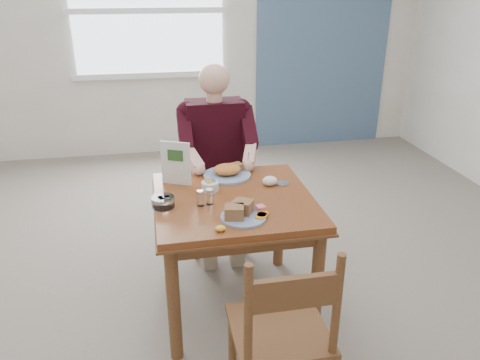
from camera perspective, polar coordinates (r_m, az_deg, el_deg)
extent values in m
plane|color=slate|center=(3.09, -0.67, -14.78)|extent=(6.00, 6.00, 0.00)
plane|color=silver|center=(5.44, -6.63, 17.78)|extent=(5.50, 0.00, 5.50)
cube|color=#476484|center=(5.77, 10.26, 17.88)|extent=(1.60, 0.02, 2.80)
ellipsoid|color=yellow|center=(2.34, -2.40, -5.92)|extent=(0.07, 0.06, 0.03)
ellipsoid|color=white|center=(2.84, 3.66, -0.10)|extent=(0.11, 0.09, 0.06)
cylinder|color=silver|center=(2.87, 5.20, -0.42)|extent=(0.10, 0.10, 0.01)
cube|color=white|center=(5.38, -11.21, 19.59)|extent=(1.60, 0.02, 1.30)
cube|color=white|center=(5.45, -10.65, 12.45)|extent=(1.72, 0.04, 0.06)
cube|color=white|center=(5.37, -11.21, 19.59)|extent=(1.72, 0.04, 0.06)
cube|color=brown|center=(2.70, -0.74, -2.49)|extent=(0.90, 0.90, 0.04)
cube|color=brown|center=(2.71, -0.74, -3.01)|extent=(0.92, 0.92, 0.01)
cylinder|color=brown|center=(2.53, -8.08, -14.66)|extent=(0.07, 0.07, 0.71)
cylinder|color=brown|center=(2.66, 9.34, -12.68)|extent=(0.07, 0.07, 0.71)
cylinder|color=brown|center=(3.19, -8.91, -6.12)|extent=(0.07, 0.07, 0.71)
cylinder|color=brown|center=(3.29, 4.81, -4.92)|extent=(0.07, 0.07, 0.71)
cube|color=brown|center=(2.40, 0.92, -7.97)|extent=(0.80, 0.03, 0.08)
cube|color=brown|center=(3.08, -2.01, -0.57)|extent=(0.80, 0.03, 0.08)
cube|color=brown|center=(2.70, -8.93, -4.47)|extent=(0.03, 0.80, 0.08)
cube|color=brown|center=(2.82, 7.10, -3.10)|extent=(0.03, 0.80, 0.08)
cylinder|color=brown|center=(3.42, -5.38, -6.28)|extent=(0.04, 0.04, 0.45)
cylinder|color=brown|center=(3.46, 0.58, -5.76)|extent=(0.04, 0.04, 0.45)
cylinder|color=brown|center=(3.73, -5.95, -3.60)|extent=(0.04, 0.04, 0.45)
cylinder|color=brown|center=(3.77, -0.49, -3.16)|extent=(0.04, 0.04, 0.45)
cube|color=brown|center=(3.49, -2.89, -1.16)|extent=(0.42, 0.42, 0.03)
cylinder|color=brown|center=(3.55, -6.26, 3.27)|extent=(0.04, 0.04, 0.50)
cylinder|color=brown|center=(3.59, -0.52, 3.65)|extent=(0.04, 0.04, 0.50)
cube|color=brown|center=(3.53, -3.41, 4.99)|extent=(0.38, 0.03, 0.14)
cylinder|color=brown|center=(2.45, -0.94, -19.88)|extent=(0.04, 0.04, 0.45)
cylinder|color=brown|center=(2.52, 7.58, -18.65)|extent=(0.04, 0.04, 0.45)
cube|color=brown|center=(2.19, 4.76, -17.78)|extent=(0.42, 0.42, 0.03)
cylinder|color=brown|center=(1.87, 1.01, -16.66)|extent=(0.04, 0.04, 0.50)
cylinder|color=brown|center=(1.97, 11.69, -15.03)|extent=(0.04, 0.04, 0.50)
cube|color=brown|center=(1.85, 6.64, -13.49)|extent=(0.38, 0.03, 0.14)
cube|color=gray|center=(3.34, -4.32, -0.95)|extent=(0.13, 0.38, 0.12)
cube|color=gray|center=(3.36, -0.94, -0.69)|extent=(0.13, 0.38, 0.12)
cube|color=gray|center=(3.31, -3.79, -6.95)|extent=(0.10, 0.10, 0.48)
cube|color=gray|center=(3.34, -0.36, -6.64)|extent=(0.10, 0.10, 0.48)
cube|color=black|center=(3.38, -3.09, 4.86)|extent=(0.40, 0.22, 0.58)
sphere|color=black|center=(3.30, -6.48, 8.27)|extent=(0.15, 0.15, 0.15)
sphere|color=black|center=(3.34, 0.09, 8.64)|extent=(0.15, 0.15, 0.15)
cylinder|color=#DBA28B|center=(3.27, -3.16, 9.91)|extent=(0.11, 0.11, 0.08)
sphere|color=#DBA28B|center=(3.25, -3.21, 12.14)|extent=(0.21, 0.21, 0.21)
cube|color=black|center=(3.21, -6.76, 6.00)|extent=(0.09, 0.29, 0.27)
cube|color=black|center=(3.27, 1.00, 6.47)|extent=(0.09, 0.29, 0.27)
sphere|color=black|center=(3.13, -6.50, 3.64)|extent=(0.09, 0.09, 0.09)
sphere|color=black|center=(3.19, 1.40, 4.16)|extent=(0.09, 0.09, 0.09)
cube|color=#DBA28B|center=(3.06, -5.77, 2.51)|extent=(0.14, 0.23, 0.14)
cube|color=#DBA28B|center=(3.11, 1.21, 2.99)|extent=(0.14, 0.23, 0.14)
sphere|color=#DBA28B|center=(2.99, -5.01, 1.33)|extent=(0.08, 0.08, 0.08)
sphere|color=#DBA28B|center=(3.04, 1.00, 1.75)|extent=(0.08, 0.08, 0.08)
cylinder|color=silver|center=(3.02, 1.00, 2.64)|extent=(0.01, 0.05, 0.12)
cylinder|color=white|center=(2.46, 0.43, -4.55)|extent=(0.31, 0.31, 0.01)
cube|color=tan|center=(2.42, -0.71, -3.92)|extent=(0.11, 0.10, 0.07)
cube|color=tan|center=(2.48, 0.37, -3.23)|extent=(0.13, 0.13, 0.07)
cylinder|color=orange|center=(2.44, 2.52, -4.47)|extent=(0.08, 0.08, 0.01)
cylinder|color=orange|center=(2.46, 2.67, -4.27)|extent=(0.07, 0.07, 0.01)
cylinder|color=orange|center=(2.48, 2.82, -4.07)|extent=(0.06, 0.06, 0.01)
cube|color=#E96E7D|center=(2.51, 2.51, -3.43)|extent=(0.05, 0.06, 0.03)
cylinder|color=white|center=(2.97, -1.58, 0.58)|extent=(0.40, 0.40, 0.02)
ellipsoid|color=orange|center=(2.96, -1.59, 1.31)|extent=(0.22, 0.20, 0.06)
cube|color=tan|center=(3.01, -0.74, 1.53)|extent=(0.13, 0.11, 0.04)
cylinder|color=white|center=(2.77, -3.68, -0.77)|extent=(0.13, 0.13, 0.05)
cube|color=pink|center=(2.76, -3.91, -0.05)|extent=(0.04, 0.02, 0.03)
cube|color=#6699D8|center=(2.76, -3.33, 0.01)|extent=(0.04, 0.03, 0.03)
cube|color=#EAD159|center=(2.74, -3.76, -0.19)|extent=(0.04, 0.02, 0.03)
cube|color=white|center=(2.78, -3.96, 0.09)|extent=(0.04, 0.03, 0.03)
cylinder|color=white|center=(2.59, -4.83, -2.39)|extent=(0.05, 0.05, 0.07)
cylinder|color=silver|center=(2.57, -4.86, -1.47)|extent=(0.05, 0.05, 0.02)
cylinder|color=white|center=(2.60, -3.71, -2.20)|extent=(0.05, 0.05, 0.07)
cylinder|color=silver|center=(2.58, -3.73, -1.29)|extent=(0.05, 0.05, 0.02)
cylinder|color=white|center=(2.61, -9.36, -2.65)|extent=(0.16, 0.16, 0.06)
cylinder|color=white|center=(2.60, -9.72, -2.26)|extent=(0.04, 0.04, 0.02)
cylinder|color=white|center=(2.60, -8.91, -2.19)|extent=(0.04, 0.04, 0.02)
cylinder|color=white|center=(2.58, -9.50, -2.46)|extent=(0.04, 0.04, 0.02)
cube|color=white|center=(2.84, -7.84, 2.04)|extent=(0.17, 0.09, 0.27)
cube|color=#2D5926|center=(2.81, -7.90, 2.97)|extent=(0.09, 0.04, 0.07)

